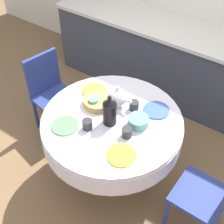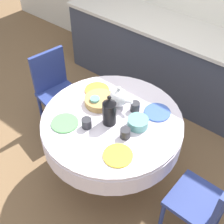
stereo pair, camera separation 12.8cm
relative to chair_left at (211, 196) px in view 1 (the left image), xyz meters
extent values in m
plane|color=brown|center=(-0.94, 0.03, -0.50)|extent=(12.00, 12.00, 0.00)
cube|color=#383D4C|center=(-0.94, 1.47, -0.07)|extent=(3.20, 0.60, 0.87)
cube|color=beige|center=(-0.94, 1.47, 0.39)|extent=(3.24, 0.64, 0.04)
cylinder|color=brown|center=(-0.94, 0.03, -0.48)|extent=(0.44, 0.44, 0.04)
cylinder|color=brown|center=(-0.94, 0.03, -0.20)|extent=(0.11, 0.11, 0.52)
cylinder|color=silver|center=(-0.94, 0.03, 0.15)|extent=(1.19, 1.19, 0.18)
cylinder|color=silver|center=(-0.94, 0.03, 0.26)|extent=(1.18, 1.18, 0.03)
cube|color=navy|center=(-0.07, 0.00, -0.06)|extent=(0.41, 0.41, 0.04)
cylinder|color=navy|center=(-0.26, -0.17, -0.29)|extent=(0.04, 0.04, 0.41)
cylinder|color=navy|center=(-0.25, 0.18, -0.29)|extent=(0.04, 0.04, 0.41)
cylinder|color=navy|center=(0.11, 0.17, -0.29)|extent=(0.04, 0.04, 0.41)
cube|color=navy|center=(-1.78, 0.21, -0.06)|extent=(0.48, 0.48, 0.04)
cube|color=navy|center=(-1.95, 0.25, 0.17)|extent=(0.12, 0.38, 0.44)
cylinder|color=navy|center=(-1.57, 0.34, -0.29)|extent=(0.04, 0.04, 0.41)
cylinder|color=navy|center=(-1.64, 0.00, -0.29)|extent=(0.04, 0.04, 0.41)
cylinder|color=navy|center=(-1.91, 0.42, -0.29)|extent=(0.04, 0.04, 0.41)
cylinder|color=navy|center=(-1.99, 0.07, -0.29)|extent=(0.04, 0.04, 0.41)
cylinder|color=#5BA85B|center=(-1.20, -0.26, 0.28)|extent=(0.22, 0.22, 0.01)
cylinder|color=#28282D|center=(-1.04, -0.17, 0.31)|extent=(0.08, 0.08, 0.08)
cylinder|color=yellow|center=(-0.66, -0.25, 0.28)|extent=(0.22, 0.22, 0.01)
cylinder|color=#28282D|center=(-0.73, -0.06, 0.31)|extent=(0.08, 0.08, 0.08)
cylinder|color=orange|center=(-1.27, 0.23, 0.28)|extent=(0.22, 0.22, 0.01)
cylinder|color=#5BA39E|center=(-1.15, 0.07, 0.31)|extent=(0.08, 0.08, 0.08)
cylinder|color=#3856AD|center=(-0.68, 0.32, 0.28)|extent=(0.22, 0.22, 0.01)
cylinder|color=#28282D|center=(-0.85, 0.23, 0.31)|extent=(0.08, 0.08, 0.08)
cylinder|color=black|center=(-0.93, -0.02, 0.37)|extent=(0.11, 0.11, 0.20)
cone|color=black|center=(-0.93, -0.02, 0.50)|extent=(0.10, 0.10, 0.05)
sphere|color=black|center=(-0.93, -0.02, 0.54)|extent=(0.03, 0.03, 0.03)
cylinder|color=white|center=(-0.99, 0.19, 0.28)|extent=(0.09, 0.09, 0.01)
sphere|color=white|center=(-0.99, 0.19, 0.36)|extent=(0.16, 0.16, 0.16)
cylinder|color=white|center=(-0.90, 0.19, 0.37)|extent=(0.09, 0.03, 0.06)
sphere|color=white|center=(-0.99, 0.19, 0.46)|extent=(0.04, 0.04, 0.04)
cylinder|color=#AD844C|center=(-1.14, 0.11, 0.30)|extent=(0.26, 0.26, 0.06)
cylinder|color=#569993|center=(-0.72, 0.10, 0.31)|extent=(0.17, 0.17, 0.08)
camera|label=1|loc=(0.10, -1.47, 2.10)|focal=50.00mm
camera|label=2|loc=(0.20, -1.39, 2.10)|focal=50.00mm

